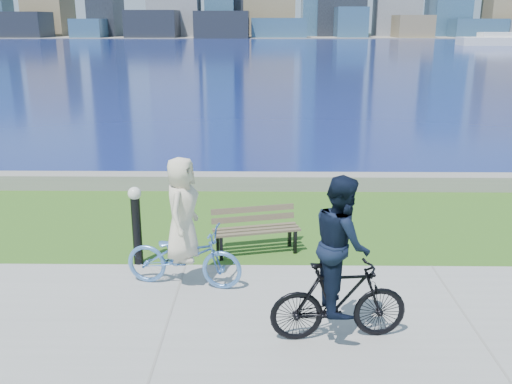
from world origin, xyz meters
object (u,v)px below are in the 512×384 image
park_bench (255,226)px  cyclist_man (340,273)px  bollard_lamp (136,221)px  cyclist_woman (183,239)px

park_bench → cyclist_man: cyclist_man is taller
park_bench → bollard_lamp: 2.01m
park_bench → bollard_lamp: bearing=-177.2°
cyclist_woman → park_bench: bearing=-27.4°
bollard_lamp → cyclist_woman: cyclist_woman is taller
park_bench → cyclist_man: 3.05m
park_bench → cyclist_woman: size_ratio=0.78×
park_bench → cyclist_woman: bearing=-141.6°
park_bench → bollard_lamp: size_ratio=1.17×
bollard_lamp → cyclist_man: cyclist_man is taller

